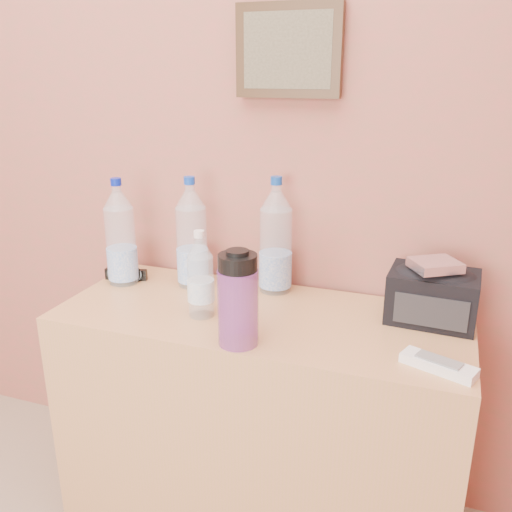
{
  "coord_description": "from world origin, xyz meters",
  "views": [
    {
      "loc": [
        0.81,
        0.45,
        1.35
      ],
      "look_at": [
        0.36,
        1.71,
        0.89
      ],
      "focal_mm": 38.0,
      "sensor_mm": 36.0,
      "label": 1
    }
  ],
  "objects_px": {
    "toiletry_bag": "(433,293)",
    "pet_small": "(201,279)",
    "dresser": "(260,421)",
    "sunglasses": "(126,274)",
    "pet_large_c": "(276,242)",
    "pet_large_a": "(121,238)",
    "pet_large_b": "(192,239)",
    "ac_remote": "(438,365)",
    "nalgene_bottle": "(238,299)",
    "foil_packet": "(435,265)"
  },
  "relations": [
    {
      "from": "pet_large_a",
      "to": "pet_large_c",
      "type": "distance_m",
      "value": 0.48
    },
    {
      "from": "pet_small",
      "to": "toiletry_bag",
      "type": "bearing_deg",
      "value": 16.9
    },
    {
      "from": "pet_large_b",
      "to": "sunglasses",
      "type": "relative_size",
      "value": 2.52
    },
    {
      "from": "pet_small",
      "to": "toiletry_bag",
      "type": "height_order",
      "value": "pet_small"
    },
    {
      "from": "ac_remote",
      "to": "pet_large_b",
      "type": "bearing_deg",
      "value": -179.71
    },
    {
      "from": "toiletry_bag",
      "to": "foil_packet",
      "type": "distance_m",
      "value": 0.09
    },
    {
      "from": "pet_small",
      "to": "ac_remote",
      "type": "distance_m",
      "value": 0.64
    },
    {
      "from": "pet_small",
      "to": "toiletry_bag",
      "type": "distance_m",
      "value": 0.62
    },
    {
      "from": "nalgene_bottle",
      "to": "toiletry_bag",
      "type": "height_order",
      "value": "nalgene_bottle"
    },
    {
      "from": "pet_large_a",
      "to": "sunglasses",
      "type": "relative_size",
      "value": 2.46
    },
    {
      "from": "pet_large_a",
      "to": "ac_remote",
      "type": "distance_m",
      "value": 1.0
    },
    {
      "from": "pet_small",
      "to": "nalgene_bottle",
      "type": "bearing_deg",
      "value": -37.11
    },
    {
      "from": "sunglasses",
      "to": "pet_large_c",
      "type": "bearing_deg",
      "value": -4.23
    },
    {
      "from": "dresser",
      "to": "sunglasses",
      "type": "distance_m",
      "value": 0.63
    },
    {
      "from": "pet_small",
      "to": "ac_remote",
      "type": "bearing_deg",
      "value": -7.57
    },
    {
      "from": "pet_large_b",
      "to": "foil_packet",
      "type": "distance_m",
      "value": 0.72
    },
    {
      "from": "dresser",
      "to": "toiletry_bag",
      "type": "bearing_deg",
      "value": 14.66
    },
    {
      "from": "nalgene_bottle",
      "to": "foil_packet",
      "type": "distance_m",
      "value": 0.52
    },
    {
      "from": "dresser",
      "to": "pet_large_a",
      "type": "relative_size",
      "value": 3.38
    },
    {
      "from": "pet_small",
      "to": "sunglasses",
      "type": "xyz_separation_m",
      "value": [
        -0.34,
        0.16,
        -0.09
      ]
    },
    {
      "from": "pet_large_c",
      "to": "foil_packet",
      "type": "distance_m",
      "value": 0.47
    },
    {
      "from": "pet_large_b",
      "to": "pet_small",
      "type": "distance_m",
      "value": 0.24
    },
    {
      "from": "pet_small",
      "to": "nalgene_bottle",
      "type": "distance_m",
      "value": 0.19
    },
    {
      "from": "pet_large_c",
      "to": "nalgene_bottle",
      "type": "height_order",
      "value": "pet_large_c"
    },
    {
      "from": "pet_large_b",
      "to": "dresser",
      "type": "bearing_deg",
      "value": -26.26
    },
    {
      "from": "pet_large_a",
      "to": "pet_large_c",
      "type": "relative_size",
      "value": 0.95
    },
    {
      "from": "pet_large_a",
      "to": "dresser",
      "type": "bearing_deg",
      "value": -8.93
    },
    {
      "from": "sunglasses",
      "to": "ac_remote",
      "type": "relative_size",
      "value": 0.81
    },
    {
      "from": "sunglasses",
      "to": "toiletry_bag",
      "type": "xyz_separation_m",
      "value": [
        0.94,
        0.02,
        0.06
      ]
    },
    {
      "from": "pet_large_b",
      "to": "toiletry_bag",
      "type": "bearing_deg",
      "value": -1.29
    },
    {
      "from": "dresser",
      "to": "toiletry_bag",
      "type": "relative_size",
      "value": 4.97
    },
    {
      "from": "nalgene_bottle",
      "to": "ac_remote",
      "type": "relative_size",
      "value": 1.45
    },
    {
      "from": "pet_large_a",
      "to": "ac_remote",
      "type": "relative_size",
      "value": 2.0
    },
    {
      "from": "nalgene_bottle",
      "to": "toiletry_bag",
      "type": "relative_size",
      "value": 1.06
    },
    {
      "from": "pet_large_c",
      "to": "pet_small",
      "type": "height_order",
      "value": "pet_large_c"
    },
    {
      "from": "pet_large_b",
      "to": "ac_remote",
      "type": "xyz_separation_m",
      "value": [
        0.75,
        -0.28,
        -0.14
      ]
    },
    {
      "from": "pet_large_a",
      "to": "nalgene_bottle",
      "type": "bearing_deg",
      "value": -27.59
    },
    {
      "from": "toiletry_bag",
      "to": "pet_small",
      "type": "bearing_deg",
      "value": -160.04
    },
    {
      "from": "pet_large_c",
      "to": "sunglasses",
      "type": "distance_m",
      "value": 0.51
    },
    {
      "from": "pet_large_c",
      "to": "pet_large_b",
      "type": "bearing_deg",
      "value": -170.46
    },
    {
      "from": "dresser",
      "to": "ac_remote",
      "type": "bearing_deg",
      "value": -17.14
    },
    {
      "from": "ac_remote",
      "to": "toiletry_bag",
      "type": "relative_size",
      "value": 0.73
    },
    {
      "from": "nalgene_bottle",
      "to": "ac_remote",
      "type": "bearing_deg",
      "value": 4.14
    },
    {
      "from": "dresser",
      "to": "pet_large_a",
      "type": "xyz_separation_m",
      "value": [
        -0.49,
        0.08,
        0.5
      ]
    },
    {
      "from": "dresser",
      "to": "sunglasses",
      "type": "relative_size",
      "value": 8.32
    },
    {
      "from": "dresser",
      "to": "nalgene_bottle",
      "type": "relative_size",
      "value": 4.67
    },
    {
      "from": "pet_large_b",
      "to": "ac_remote",
      "type": "distance_m",
      "value": 0.81
    },
    {
      "from": "dresser",
      "to": "foil_packet",
      "type": "relative_size",
      "value": 9.82
    },
    {
      "from": "pet_large_a",
      "to": "pet_large_b",
      "type": "xyz_separation_m",
      "value": [
        0.22,
        0.06,
        0.0
      ]
    },
    {
      "from": "toiletry_bag",
      "to": "pet_large_a",
      "type": "bearing_deg",
      "value": -174.47
    }
  ]
}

